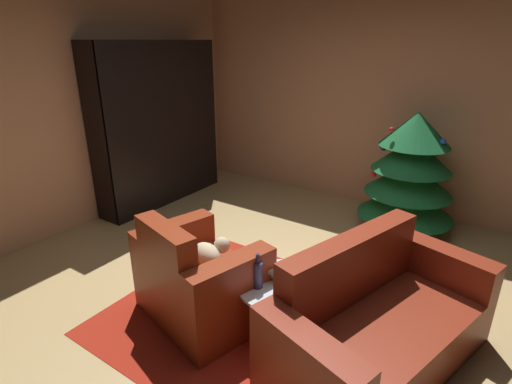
# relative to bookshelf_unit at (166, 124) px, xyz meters

# --- Properties ---
(ground_plane) EXTENTS (6.55, 6.55, 0.00)m
(ground_plane) POSITION_rel_bookshelf_unit_xyz_m (2.49, -1.26, -1.05)
(ground_plane) COLOR tan
(wall_back) EXTENTS (5.58, 0.06, 2.73)m
(wall_back) POSITION_rel_bookshelf_unit_xyz_m (2.49, 1.39, 0.31)
(wall_back) COLOR tan
(wall_back) RESTS_ON ground
(wall_left) EXTENTS (0.06, 5.35, 2.73)m
(wall_left) POSITION_rel_bookshelf_unit_xyz_m (-0.27, -1.26, 0.31)
(wall_left) COLOR tan
(wall_left) RESTS_ON ground
(area_rug) EXTENTS (2.48, 1.91, 0.01)m
(area_rug) POSITION_rel_bookshelf_unit_xyz_m (2.63, -1.58, -1.05)
(area_rug) COLOR maroon
(area_rug) RESTS_ON ground
(bookshelf_unit) EXTENTS (0.39, 1.89, 2.12)m
(bookshelf_unit) POSITION_rel_bookshelf_unit_xyz_m (0.00, 0.00, 0.00)
(bookshelf_unit) COLOR black
(bookshelf_unit) RESTS_ON ground
(armchair_red) EXTENTS (1.13, 0.95, 0.90)m
(armchair_red) POSITION_rel_bookshelf_unit_xyz_m (2.11, -1.78, -0.73)
(armchair_red) COLOR maroon
(armchair_red) RESTS_ON ground
(couch_red) EXTENTS (1.24, 1.83, 0.87)m
(couch_red) POSITION_rel_bookshelf_unit_xyz_m (3.44, -1.45, -0.76)
(couch_red) COLOR maroon
(couch_red) RESTS_ON ground
(coffee_table) EXTENTS (0.69, 0.69, 0.44)m
(coffee_table) POSITION_rel_bookshelf_unit_xyz_m (2.76, -1.57, -0.65)
(coffee_table) COLOR black
(coffee_table) RESTS_ON ground
(book_stack_on_table) EXTENTS (0.21, 0.17, 0.09)m
(book_stack_on_table) POSITION_rel_bookshelf_unit_xyz_m (2.75, -1.53, -0.56)
(book_stack_on_table) COLOR #DCC04E
(book_stack_on_table) RESTS_ON coffee_table
(bottle_on_table) EXTENTS (0.07, 0.07, 0.27)m
(bottle_on_table) POSITION_rel_bookshelf_unit_xyz_m (2.63, -1.71, -0.50)
(bottle_on_table) COLOR #2F2B50
(bottle_on_table) RESTS_ON coffee_table
(decorated_tree) EXTENTS (1.09, 1.09, 1.39)m
(decorated_tree) POSITION_rel_bookshelf_unit_xyz_m (3.05, 0.81, -0.35)
(decorated_tree) COLOR brown
(decorated_tree) RESTS_ON ground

